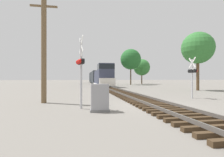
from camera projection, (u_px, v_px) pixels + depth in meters
name	position (u px, v px, depth m)	size (l,w,h in m)	color
ground_plane	(154.00, 106.00, 10.69)	(400.00, 400.00, 0.00)	slate
rail_track_bed	(154.00, 104.00, 10.69)	(2.60, 160.00, 0.31)	#42301E
freight_train	(97.00, 77.00, 52.74)	(2.87, 46.21, 4.47)	#33384C
crossing_signal_near	(81.00, 65.00, 9.61)	(0.49, 1.01, 4.00)	#B7B7BC
crossing_signal_far	(193.00, 73.00, 14.76)	(0.33, 1.00, 3.48)	#B7B7BC
relay_cabinet	(100.00, 98.00, 8.82)	(0.97, 0.53, 1.40)	slate
utility_pole	(44.00, 49.00, 11.98)	(1.80, 0.35, 7.25)	brown
tree_far_right	(198.00, 48.00, 24.50)	(4.43, 4.43, 8.20)	brown
tree_mid_background	(131.00, 59.00, 46.87)	(5.52, 5.52, 9.61)	#473521
tree_deep_background	(142.00, 67.00, 53.09)	(5.00, 5.00, 7.61)	brown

